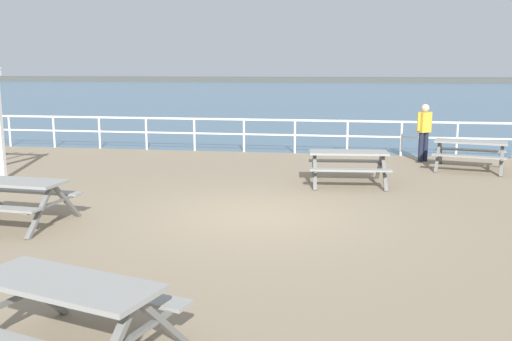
{
  "coord_description": "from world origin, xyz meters",
  "views": [
    {
      "loc": [
        1.6,
        -9.93,
        2.69
      ],
      "look_at": [
        -0.04,
        0.22,
        0.8
      ],
      "focal_mm": 39.45,
      "sensor_mm": 36.0,
      "label": 1
    }
  ],
  "objects_px": {
    "picnic_table_near_right": "(470,148)",
    "picnic_table_seaward": "(348,160)",
    "picnic_table_far_left": "(13,191)",
    "visitor": "(424,129)",
    "picnic_table_near_left": "(67,301)"
  },
  "relations": [
    {
      "from": "picnic_table_near_left",
      "to": "visitor",
      "type": "xyz_separation_m",
      "value": [
        4.71,
        12.17,
        0.36
      ]
    },
    {
      "from": "picnic_table_near_right",
      "to": "picnic_table_seaward",
      "type": "xyz_separation_m",
      "value": [
        -3.2,
        -2.42,
        0.0
      ]
    },
    {
      "from": "picnic_table_far_left",
      "to": "visitor",
      "type": "xyz_separation_m",
      "value": [
        7.87,
        8.0,
        0.36
      ]
    },
    {
      "from": "picnic_table_far_left",
      "to": "visitor",
      "type": "distance_m",
      "value": 11.22
    },
    {
      "from": "picnic_table_seaward",
      "to": "visitor",
      "type": "xyz_separation_m",
      "value": [
        2.15,
        3.63,
        0.36
      ]
    },
    {
      "from": "picnic_table_near_left",
      "to": "picnic_table_far_left",
      "type": "relative_size",
      "value": 1.11
    },
    {
      "from": "picnic_table_near_right",
      "to": "picnic_table_seaward",
      "type": "bearing_deg",
      "value": -129.17
    },
    {
      "from": "picnic_table_near_right",
      "to": "picnic_table_seaward",
      "type": "relative_size",
      "value": 1.09
    },
    {
      "from": "picnic_table_near_right",
      "to": "visitor",
      "type": "bearing_deg",
      "value": 144.7
    },
    {
      "from": "picnic_table_near_right",
      "to": "visitor",
      "type": "distance_m",
      "value": 1.64
    },
    {
      "from": "picnic_table_near_left",
      "to": "visitor",
      "type": "relative_size",
      "value": 1.29
    },
    {
      "from": "picnic_table_near_left",
      "to": "picnic_table_seaward",
      "type": "distance_m",
      "value": 8.91
    },
    {
      "from": "visitor",
      "to": "picnic_table_far_left",
      "type": "bearing_deg",
      "value": 99.18
    },
    {
      "from": "picnic_table_near_right",
      "to": "visitor",
      "type": "height_order",
      "value": "visitor"
    },
    {
      "from": "picnic_table_near_left",
      "to": "picnic_table_seaward",
      "type": "height_order",
      "value": "same"
    }
  ]
}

